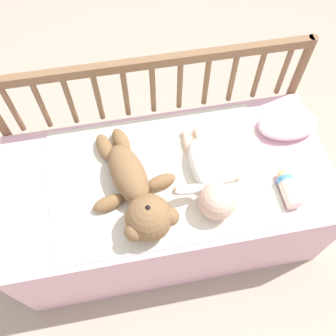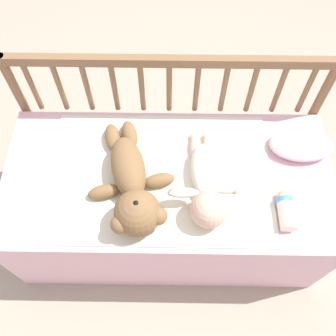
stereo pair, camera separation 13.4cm
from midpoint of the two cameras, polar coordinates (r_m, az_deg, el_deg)
name	(u,v)px [view 1 (the left image)]	position (r m, az deg, el deg)	size (l,w,h in m)	color
ground_plane	(168,222)	(1.82, -2.14, -8.47)	(12.00, 12.00, 0.00)	tan
crib_mattress	(168,202)	(1.60, -2.41, -5.41)	(1.24, 0.59, 0.46)	#EDB7C6
crib_rail	(153,97)	(1.52, -4.83, 10.47)	(1.24, 0.04, 0.74)	brown
blanket	(160,177)	(1.39, -3.96, -1.57)	(0.82, 0.55, 0.01)	silver
teddy_bear	(137,193)	(1.30, -7.72, -4.02)	(0.32, 0.50, 0.16)	olive
baby	(209,180)	(1.33, 3.42, -2.12)	(0.27, 0.41, 0.13)	white
small_pillow	(288,124)	(1.54, 15.50, 6.29)	(0.24, 0.15, 0.06)	silver
baby_bottle	(288,188)	(1.39, 15.26, -3.25)	(0.06, 0.15, 0.06)	#F4E5CC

